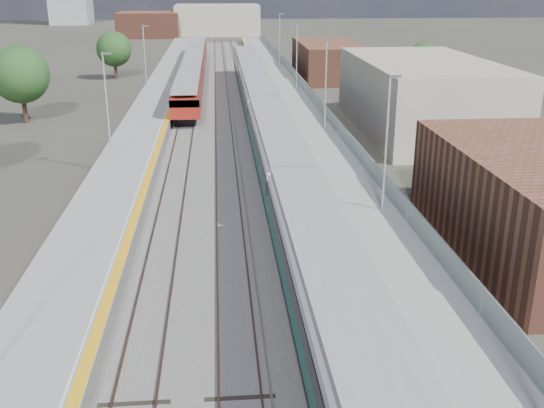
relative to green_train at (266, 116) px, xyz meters
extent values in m
plane|color=#47443A|center=(-1.50, 8.55, -2.33)|extent=(320.00, 320.00, 0.00)
cube|color=#565451|center=(-3.75, 11.05, -2.30)|extent=(10.50, 155.00, 0.06)
cube|color=#4C3323|center=(-0.72, 13.55, -2.22)|extent=(0.07, 160.00, 0.14)
cube|color=#4C3323|center=(0.72, 13.55, -2.22)|extent=(0.07, 160.00, 0.14)
cube|color=#4C3323|center=(-4.22, 13.55, -2.22)|extent=(0.07, 160.00, 0.14)
cube|color=#4C3323|center=(-2.78, 13.55, -2.22)|extent=(0.07, 160.00, 0.14)
cube|color=#4C3323|center=(-7.72, 13.55, -2.22)|extent=(0.07, 160.00, 0.14)
cube|color=#4C3323|center=(-6.28, 13.55, -2.22)|extent=(0.07, 160.00, 0.14)
cube|color=gray|center=(-1.05, 13.55, -2.23)|extent=(0.08, 160.00, 0.10)
cube|color=gray|center=(-2.45, 13.55, -2.23)|extent=(0.08, 160.00, 0.10)
cube|color=slate|center=(3.75, 11.05, -1.83)|extent=(4.70, 155.00, 1.00)
cube|color=gray|center=(3.75, 11.05, -1.32)|extent=(4.70, 155.00, 0.03)
cube|color=#ECA515|center=(1.65, 11.05, -1.30)|extent=(0.40, 155.00, 0.01)
cube|color=gray|center=(5.95, 11.05, -0.73)|extent=(0.06, 155.00, 1.20)
cylinder|color=#9EA0A3|center=(5.10, -19.45, 2.44)|extent=(0.12, 0.12, 7.50)
cube|color=#4C4C4F|center=(5.35, -19.45, 6.09)|extent=(0.70, 0.18, 0.14)
cylinder|color=#9EA0A3|center=(5.10, 0.55, 2.44)|extent=(0.12, 0.12, 7.50)
cube|color=#4C4C4F|center=(5.35, 0.55, 6.09)|extent=(0.70, 0.18, 0.14)
cylinder|color=#9EA0A3|center=(5.10, 20.55, 2.44)|extent=(0.12, 0.12, 7.50)
cube|color=#4C4C4F|center=(5.35, 20.55, 6.09)|extent=(0.70, 0.18, 0.14)
cylinder|color=#9EA0A3|center=(5.10, 40.55, 2.44)|extent=(0.12, 0.12, 7.50)
cube|color=#4C4C4F|center=(5.35, 40.55, 6.09)|extent=(0.70, 0.18, 0.14)
cube|color=slate|center=(-10.55, 11.05, -1.83)|extent=(4.30, 155.00, 1.00)
cube|color=gray|center=(-10.55, 11.05, -1.32)|extent=(4.30, 155.00, 0.03)
cube|color=#ECA515|center=(-8.65, 11.05, -1.30)|extent=(0.45, 155.00, 0.01)
cube|color=silver|center=(-9.00, 11.05, -1.30)|extent=(0.08, 155.00, 0.01)
cylinder|color=#9EA0A3|center=(-11.70, -7.45, 2.44)|extent=(0.12, 0.12, 7.50)
cube|color=#4C4C4F|center=(-11.45, -7.45, 6.09)|extent=(0.70, 0.18, 0.14)
cylinder|color=#9EA0A3|center=(-11.70, 18.55, 2.44)|extent=(0.12, 0.12, 7.50)
cube|color=#4C4C4F|center=(-11.45, 18.55, 6.09)|extent=(0.70, 0.18, 0.14)
cube|color=#A19481|center=(14.50, 3.55, 0.87)|extent=(11.00, 22.00, 6.40)
cube|color=brown|center=(11.50, 36.55, 0.07)|extent=(8.00, 18.00, 4.80)
cube|color=#A19481|center=(-3.50, 108.55, 1.17)|extent=(20.00, 14.00, 7.00)
cube|color=brown|center=(-19.50, 103.55, 0.47)|extent=(14.00, 12.00, 5.60)
cube|color=black|center=(0.00, -30.99, -1.41)|extent=(2.83, 20.31, 0.48)
cube|color=#105741|center=(0.00, -30.99, -0.58)|extent=(2.94, 20.31, 1.19)
cube|color=black|center=(0.00, -30.99, 0.36)|extent=(3.00, 20.31, 0.81)
cube|color=silver|center=(0.00, -30.99, 1.01)|extent=(2.94, 20.31, 0.50)
cube|color=gray|center=(0.00, -30.99, 1.44)|extent=(2.60, 20.31, 0.42)
cube|color=black|center=(0.00, -10.18, -1.41)|extent=(2.83, 20.31, 0.48)
cube|color=#105741|center=(0.00, -10.18, -0.58)|extent=(2.94, 20.31, 1.19)
cube|color=black|center=(0.00, -10.18, 0.36)|extent=(3.00, 20.31, 0.81)
cube|color=silver|center=(0.00, -10.18, 1.01)|extent=(2.94, 20.31, 0.50)
cube|color=gray|center=(0.00, -10.18, 1.44)|extent=(2.60, 20.31, 0.42)
cube|color=black|center=(0.00, 10.63, -1.41)|extent=(2.83, 20.31, 0.48)
cube|color=#105741|center=(0.00, 10.63, -0.58)|extent=(2.94, 20.31, 1.19)
cube|color=black|center=(0.00, 10.63, 0.36)|extent=(3.00, 20.31, 0.81)
cube|color=silver|center=(0.00, 10.63, 1.01)|extent=(2.94, 20.31, 0.50)
cube|color=gray|center=(0.00, 10.63, 1.44)|extent=(2.60, 20.31, 0.42)
cube|color=black|center=(0.00, 31.45, -1.41)|extent=(2.83, 20.31, 0.48)
cube|color=#105741|center=(0.00, 31.45, -0.58)|extent=(2.94, 20.31, 1.19)
cube|color=black|center=(0.00, 31.45, 0.36)|extent=(3.00, 20.31, 0.81)
cube|color=silver|center=(0.00, 31.45, 1.01)|extent=(2.94, 20.31, 0.50)
cube|color=gray|center=(0.00, 31.45, 1.44)|extent=(2.60, 20.31, 0.42)
cube|color=black|center=(-7.00, 14.61, -1.87)|extent=(1.85, 15.71, 0.64)
cube|color=maroon|center=(-7.00, 14.61, -0.33)|extent=(2.72, 18.48, 1.95)
cube|color=black|center=(-7.00, 14.61, 0.15)|extent=(2.78, 18.48, 0.68)
cube|color=gray|center=(-7.00, 14.61, 1.13)|extent=(2.43, 18.48, 0.39)
cube|color=black|center=(-7.00, 33.59, -1.87)|extent=(1.85, 15.71, 0.64)
cube|color=maroon|center=(-7.00, 33.59, -0.33)|extent=(2.72, 18.48, 1.95)
cube|color=black|center=(-7.00, 33.59, 0.15)|extent=(2.78, 18.48, 0.68)
cube|color=gray|center=(-7.00, 33.59, 1.13)|extent=(2.43, 18.48, 0.39)
cube|color=black|center=(-7.00, 52.57, -1.87)|extent=(1.85, 15.71, 0.64)
cube|color=maroon|center=(-7.00, 52.57, -0.33)|extent=(2.72, 18.48, 1.95)
cube|color=black|center=(-7.00, 52.57, 0.15)|extent=(2.78, 18.48, 0.68)
cube|color=gray|center=(-7.00, 52.57, 1.13)|extent=(2.43, 18.48, 0.39)
cylinder|color=#382619|center=(-22.51, 10.06, -1.05)|extent=(0.44, 0.44, 2.55)
sphere|color=#173B16|center=(-22.51, 10.06, 2.29)|extent=(5.39, 5.39, 5.39)
cylinder|color=#382619|center=(-17.89, 37.87, -1.21)|extent=(0.44, 0.44, 2.24)
sphere|color=#173B16|center=(-17.89, 37.87, 1.72)|extent=(4.73, 4.73, 4.73)
cylinder|color=#382619|center=(21.45, 25.46, -1.31)|extent=(0.44, 0.44, 2.04)
sphere|color=#173B16|center=(21.45, 25.46, 1.36)|extent=(4.31, 4.31, 4.31)
camera|label=1|loc=(-3.95, -52.40, 11.02)|focal=42.00mm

